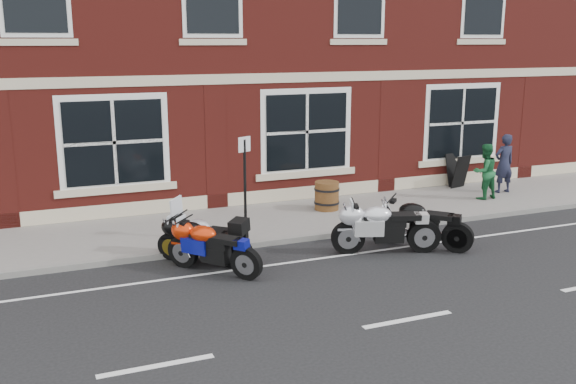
# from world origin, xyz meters

# --- Properties ---
(ground) EXTENTS (80.00, 80.00, 0.00)m
(ground) POSITION_xyz_m (0.00, 0.00, 0.00)
(ground) COLOR black
(ground) RESTS_ON ground
(sidewalk) EXTENTS (30.00, 3.00, 0.12)m
(sidewalk) POSITION_xyz_m (0.00, 3.00, 0.06)
(sidewalk) COLOR slate
(sidewalk) RESTS_ON ground
(kerb) EXTENTS (30.00, 0.16, 0.12)m
(kerb) POSITION_xyz_m (0.00, 1.42, 0.06)
(kerb) COLOR slate
(kerb) RESTS_ON ground
(moto_touring_silver) EXTENTS (1.47, 1.46, 1.28)m
(moto_touring_silver) POSITION_xyz_m (-2.24, 0.94, 0.52)
(moto_touring_silver) COLOR black
(moto_touring_silver) RESTS_ON ground
(moto_sport_red) EXTENTS (1.45, 1.67, 0.94)m
(moto_sport_red) POSITION_xyz_m (-2.30, 0.24, 0.54)
(moto_sport_red) COLOR black
(moto_sport_red) RESTS_ON ground
(moto_sport_black) EXTENTS (1.51, 1.36, 0.86)m
(moto_sport_black) POSITION_xyz_m (-2.40, 0.85, 0.49)
(moto_sport_black) COLOR black
(moto_sport_black) RESTS_ON ground
(moto_sport_silver) EXTENTS (2.22, 0.87, 1.03)m
(moto_sport_silver) POSITION_xyz_m (1.32, 0.05, 0.59)
(moto_sport_silver) COLOR black
(moto_sport_silver) RESTS_ON ground
(moto_naked_black) EXTENTS (1.58, 1.69, 0.98)m
(moto_naked_black) POSITION_xyz_m (2.23, 0.08, 0.56)
(moto_naked_black) COLOR black
(moto_naked_black) RESTS_ON ground
(pedestrian_left) EXTENTS (0.62, 0.41, 1.67)m
(pedestrian_left) POSITION_xyz_m (7.00, 3.15, 0.96)
(pedestrian_left) COLOR #1B1D31
(pedestrian_left) RESTS_ON sidewalk
(pedestrian_right) EXTENTS (0.77, 0.62, 1.51)m
(pedestrian_right) POSITION_xyz_m (6.00, 2.73, 0.88)
(pedestrian_right) COLOR #19582D
(pedestrian_right) RESTS_ON sidewalk
(a_board_sign) EXTENTS (0.67, 0.53, 0.98)m
(a_board_sign) POSITION_xyz_m (6.21, 4.20, 0.61)
(a_board_sign) COLOR black
(a_board_sign) RESTS_ON sidewalk
(barrel_planter) EXTENTS (0.65, 0.65, 0.72)m
(barrel_planter) POSITION_xyz_m (1.54, 3.29, 0.48)
(barrel_planter) COLOR #534016
(barrel_planter) RESTS_ON sidewalk
(parking_sign) EXTENTS (0.30, 0.15, 2.27)m
(parking_sign) POSITION_xyz_m (-1.21, 1.55, 1.43)
(parking_sign) COLOR black
(parking_sign) RESTS_ON sidewalk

